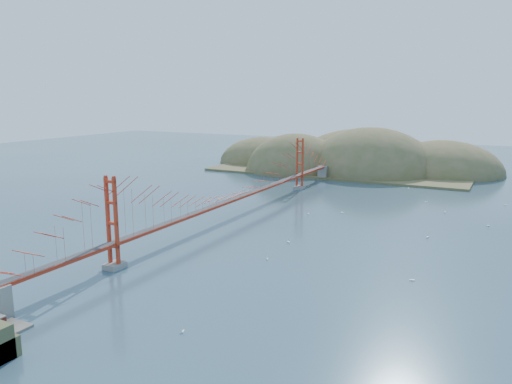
% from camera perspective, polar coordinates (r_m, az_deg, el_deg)
% --- Properties ---
extents(ground, '(320.00, 320.00, 0.00)m').
position_cam_1_polar(ground, '(88.43, -2.48, -2.86)').
color(ground, '#284151').
rests_on(ground, ground).
extents(bridge, '(2.20, 94.40, 12.00)m').
position_cam_1_polar(bridge, '(87.16, -2.46, 1.65)').
color(bridge, gray).
rests_on(bridge, ground).
extents(far_headlands, '(84.00, 58.00, 25.00)m').
position_cam_1_polar(far_headlands, '(150.08, 11.39, 2.71)').
color(far_headlands, brown).
rests_on(far_headlands, ground).
extents(sailboat_1, '(0.67, 0.67, 0.70)m').
position_cam_1_polar(sailboat_1, '(73.52, 3.75, -5.65)').
color(sailboat_1, white).
rests_on(sailboat_1, ground).
extents(sailboat_17, '(0.58, 0.54, 0.65)m').
position_cam_1_polar(sailboat_17, '(109.32, 26.63, -1.26)').
color(sailboat_17, white).
rests_on(sailboat_17, ground).
extents(sailboat_16, '(0.58, 0.58, 0.61)m').
position_cam_1_polar(sailboat_16, '(90.90, 6.00, -2.43)').
color(sailboat_16, white).
rests_on(sailboat_16, ground).
extents(sailboat_12, '(0.49, 0.45, 0.55)m').
position_cam_1_polar(sailboat_12, '(119.97, 17.07, 0.44)').
color(sailboat_12, white).
rests_on(sailboat_12, ground).
extents(sailboat_13, '(0.63, 0.61, 0.70)m').
position_cam_1_polar(sailboat_13, '(61.61, 17.41, -9.51)').
color(sailboat_13, white).
rests_on(sailboat_13, ground).
extents(sailboat_3, '(0.60, 0.49, 0.71)m').
position_cam_1_polar(sailboat_3, '(92.62, 9.88, -2.27)').
color(sailboat_3, white).
rests_on(sailboat_3, ground).
extents(sailboat_14, '(0.63, 0.65, 0.73)m').
position_cam_1_polar(sailboat_14, '(80.05, 19.01, -4.84)').
color(sailboat_14, white).
rests_on(sailboat_14, ground).
extents(sailboat_6, '(0.47, 0.50, 0.56)m').
position_cam_1_polar(sailboat_6, '(66.11, 1.31, -7.58)').
color(sailboat_6, white).
rests_on(sailboat_6, ground).
extents(sailboat_15, '(0.56, 0.56, 0.62)m').
position_cam_1_polar(sailboat_15, '(98.00, 20.82, -2.11)').
color(sailboat_15, white).
rests_on(sailboat_15, ground).
extents(sailboat_4, '(0.61, 0.61, 0.63)m').
position_cam_1_polar(sailboat_4, '(90.64, 25.02, -3.47)').
color(sailboat_4, white).
rests_on(sailboat_4, ground).
extents(sailboat_7, '(0.53, 0.45, 0.61)m').
position_cam_1_polar(sailboat_7, '(106.32, 18.88, -0.99)').
color(sailboat_7, white).
rests_on(sailboat_7, ground).
extents(sailboat_10, '(0.49, 0.52, 0.58)m').
position_cam_1_polar(sailboat_10, '(47.66, -8.35, -15.39)').
color(sailboat_10, white).
rests_on(sailboat_10, ground).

